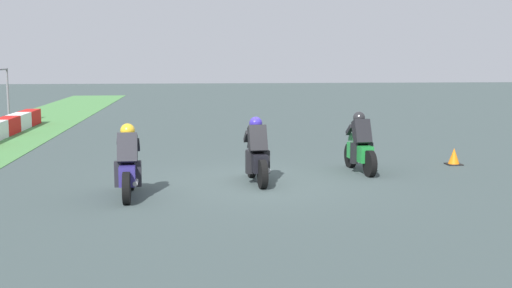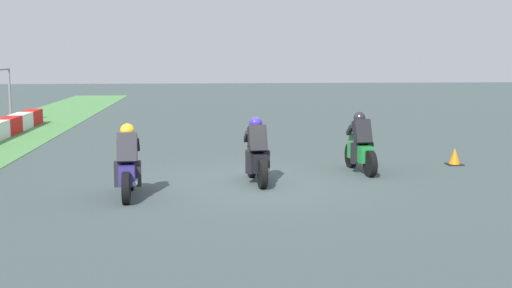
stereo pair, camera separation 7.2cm
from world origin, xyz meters
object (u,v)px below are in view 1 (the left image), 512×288
(rider_lane_a, at_px, (360,147))
(rider_lane_c, at_px, (128,167))
(traffic_cone, at_px, (454,157))
(rider_lane_b, at_px, (257,156))

(rider_lane_a, xyz_separation_m, rider_lane_c, (-2.42, 5.50, 0.00))
(rider_lane_a, relative_size, traffic_cone, 4.53)
(rider_lane_c, relative_size, traffic_cone, 4.53)
(rider_lane_c, distance_m, traffic_cone, 8.92)
(rider_lane_c, xyz_separation_m, traffic_cone, (3.24, -8.30, -0.42))
(rider_lane_c, bearing_deg, traffic_cone, -70.65)
(rider_lane_b, height_order, traffic_cone, rider_lane_b)
(traffic_cone, bearing_deg, rider_lane_b, 109.72)
(rider_lane_b, bearing_deg, traffic_cone, -74.98)
(traffic_cone, bearing_deg, rider_lane_c, 111.35)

